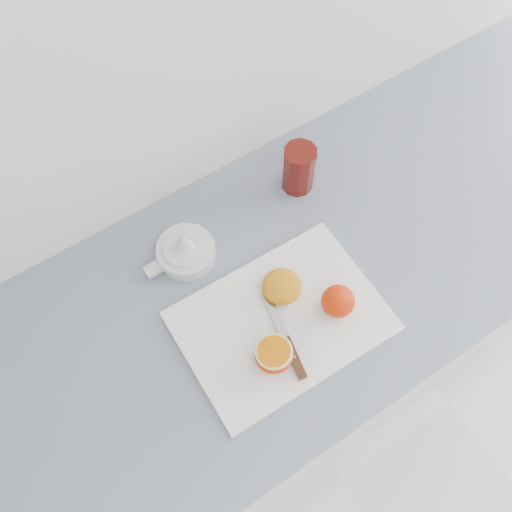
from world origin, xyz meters
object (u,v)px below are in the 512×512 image
object	(u,v)px
citrus_juicer	(185,250)
red_tumbler	(299,170)
counter	(274,349)
cutting_board	(281,321)
half_orange	(274,355)

from	to	relation	value
citrus_juicer	red_tumbler	size ratio (longest dim) A/B	1.31
counter	citrus_juicer	world-z (taller)	citrus_juicer
cutting_board	half_orange	bearing A→B (deg)	-135.80
red_tumbler	counter	bearing A→B (deg)	-133.97
half_orange	cutting_board	bearing A→B (deg)	44.20
half_orange	citrus_juicer	size ratio (longest dim) A/B	0.47
cutting_board	citrus_juicer	bearing A→B (deg)	109.45
cutting_board	red_tumbler	xyz separation A→B (m)	(0.21, 0.25, 0.05)
half_orange	citrus_juicer	world-z (taller)	citrus_juicer
cutting_board	half_orange	world-z (taller)	half_orange
cutting_board	half_orange	xyz separation A→B (m)	(-0.06, -0.05, 0.03)
cutting_board	red_tumbler	distance (m)	0.33
cutting_board	citrus_juicer	size ratio (longest dim) A/B	2.53
half_orange	red_tumbler	world-z (taller)	red_tumbler
counter	cutting_board	distance (m)	0.46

